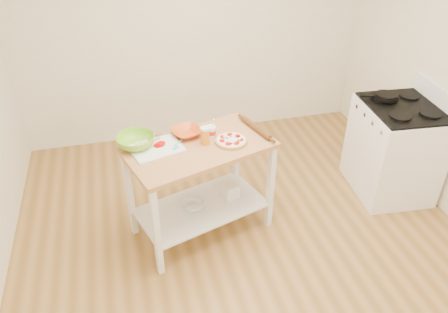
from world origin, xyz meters
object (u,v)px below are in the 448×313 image
at_px(rolling_pin, 256,128).
at_px(shelf_glass_bowl, 193,205).
at_px(knife, 144,146).
at_px(orange_bowl, 187,132).
at_px(beer_pint, 205,136).
at_px(spatula, 177,145).
at_px(yogurt_tub, 211,132).
at_px(prep_island, 200,171).
at_px(green_bowl, 136,141).
at_px(shelf_bin, 230,190).
at_px(gas_stove, 394,149).
at_px(pizza, 231,140).
at_px(cutting_board, 156,148).
at_px(skillet, 385,96).

relative_size(rolling_pin, shelf_glass_bowl, 2.06).
height_order(knife, orange_bowl, orange_bowl).
xyz_separation_m(knife, beer_pint, (0.49, -0.06, 0.06)).
relative_size(spatula, yogurt_tub, 0.79).
relative_size(beer_pint, rolling_pin, 0.37).
height_order(prep_island, rolling_pin, rolling_pin).
relative_size(green_bowl, shelf_bin, 2.34).
xyz_separation_m(gas_stove, pizza, (-1.71, -0.14, 0.44)).
xyz_separation_m(pizza, spatula, (-0.44, 0.04, -0.00)).
height_order(prep_island, gas_stove, gas_stove).
bearing_deg(green_bowl, rolling_pin, 0.33).
height_order(cutting_board, green_bowl, green_bowl).
bearing_deg(skillet, spatula, -154.16).
bearing_deg(shelf_bin, gas_stove, 1.67).
bearing_deg(rolling_pin, cutting_board, -174.73).
bearing_deg(spatula, pizza, -50.72).
bearing_deg(skillet, shelf_glass_bowl, -152.88).
relative_size(spatula, beer_pint, 0.93).
distance_m(gas_stove, yogurt_tub, 1.91).
relative_size(beer_pint, yogurt_tub, 0.85).
xyz_separation_m(knife, yogurt_tub, (0.56, 0.03, 0.03)).
distance_m(prep_island, skillet, 1.93).
bearing_deg(yogurt_tub, skillet, 6.25).
bearing_deg(shelf_glass_bowl, spatula, 163.10).
bearing_deg(yogurt_tub, knife, -176.79).
height_order(knife, shelf_bin, knife).
relative_size(orange_bowl, rolling_pin, 0.60).
height_order(skillet, beer_pint, beer_pint).
relative_size(orange_bowl, shelf_glass_bowl, 1.24).
bearing_deg(gas_stove, cutting_board, -172.92).
height_order(spatula, beer_pint, beer_pint).
xyz_separation_m(prep_island, spatula, (-0.18, 0.03, 0.27)).
xyz_separation_m(orange_bowl, yogurt_tub, (0.19, -0.08, 0.02)).
bearing_deg(orange_bowl, rolling_pin, -6.35).
bearing_deg(knife, beer_pint, -40.46).
xyz_separation_m(prep_island, pizza, (0.27, -0.01, 0.27)).
height_order(skillet, spatula, skillet).
xyz_separation_m(skillet, shelf_glass_bowl, (-1.95, -0.30, -0.68)).
bearing_deg(cutting_board, prep_island, -22.47).
xyz_separation_m(gas_stove, orange_bowl, (-2.05, 0.06, 0.46)).
relative_size(cutting_board, orange_bowl, 1.87).
xyz_separation_m(pizza, shelf_glass_bowl, (-0.34, 0.01, -0.63)).
relative_size(gas_stove, pizza, 4.11).
xyz_separation_m(beer_pint, shelf_glass_bowl, (-0.13, -0.02, -0.69)).
bearing_deg(knife, gas_stove, -32.13).
bearing_deg(yogurt_tub, green_bowl, 179.52).
distance_m(pizza, shelf_glass_bowl, 0.71).
distance_m(gas_stove, beer_pint, 1.99).
xyz_separation_m(prep_island, rolling_pin, (0.52, 0.12, 0.27)).
xyz_separation_m(cutting_board, green_bowl, (-0.15, 0.07, 0.04)).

